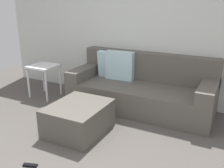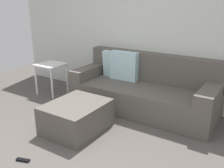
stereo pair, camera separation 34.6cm
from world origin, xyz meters
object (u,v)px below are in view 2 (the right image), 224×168
side_table (51,69)px  remote_near_ottoman (23,160)px  ottoman (77,117)px  couch_sectional (143,90)px

side_table → remote_near_ottoman: 2.18m
ottoman → side_table: 1.57m
ottoman → side_table: (-1.30, 0.83, 0.28)m
ottoman → remote_near_ottoman: bearing=-92.5°
ottoman → remote_near_ottoman: ottoman is taller
side_table → remote_near_ottoman: size_ratio=3.69×
couch_sectional → remote_near_ottoman: 2.09m
couch_sectional → ottoman: 1.22m
side_table → couch_sectional: bearing=10.1°
ottoman → remote_near_ottoman: size_ratio=5.26×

